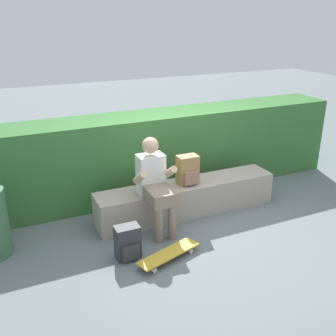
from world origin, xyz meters
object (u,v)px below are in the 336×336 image
Objects in this scene: person_skater at (155,183)px; backpack_on_ground at (128,243)px; backpack_on_bench at (188,170)px; bench_main at (187,198)px; skateboard_near_person at (169,254)px.

person_skater is 3.02× the size of backpack_on_ground.
backpack_on_bench is (0.57, 0.21, -0.00)m from person_skater.
bench_main is 1.17m from skateboard_near_person.
person_skater is 1.47× the size of skateboard_near_person.
backpack_on_bench is at bearing 31.48° from backpack_on_ground.
skateboard_near_person is 1.29m from backpack_on_bench.
person_skater is 0.86m from backpack_on_ground.
bench_main is at bearing 52.83° from skateboard_near_person.
person_skater is at bearing -160.06° from backpack_on_bench.
backpack_on_bench reaches higher than backpack_on_ground.
person_skater is 0.93m from skateboard_near_person.
skateboard_near_person is at bearing -127.54° from backpack_on_bench.
backpack_on_bench is at bearing 52.46° from skateboard_near_person.
skateboard_near_person is 0.49m from backpack_on_ground.
backpack_on_bench reaches higher than bench_main.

